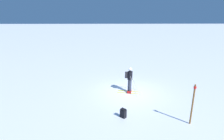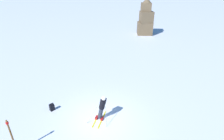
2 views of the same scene
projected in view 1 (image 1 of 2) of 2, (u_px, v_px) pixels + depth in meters
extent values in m
plane|color=white|center=(129.00, 92.00, 12.53)|extent=(300.00, 300.00, 0.00)
cube|color=yellow|center=(129.00, 93.00, 12.30)|extent=(0.45, 1.64, 0.01)
cube|color=yellow|center=(129.00, 91.00, 12.63)|extent=(0.45, 1.64, 0.01)
cube|color=#B21919|center=(129.00, 92.00, 12.28)|extent=(0.20, 0.30, 0.12)
cube|color=#B21919|center=(130.00, 90.00, 12.62)|extent=(0.20, 0.30, 0.12)
cylinder|color=#2D3342|center=(130.00, 85.00, 12.41)|extent=(0.45, 0.34, 0.81)
cylinder|color=black|center=(130.00, 75.00, 12.34)|extent=(0.51, 0.43, 0.66)
sphere|color=tan|center=(130.00, 70.00, 12.30)|extent=(0.30, 0.27, 0.26)
sphere|color=silver|center=(130.00, 69.00, 12.29)|extent=(0.34, 0.31, 0.30)
cube|color=black|center=(126.00, 75.00, 12.38)|extent=(0.39, 0.25, 0.48)
cylinder|color=#B7B7BC|center=(133.00, 86.00, 11.95)|extent=(0.76, 0.38, 1.22)
cylinder|color=#B7B7BC|center=(134.00, 83.00, 12.76)|extent=(0.10, 0.55, 1.13)
cube|color=black|center=(123.00, 114.00, 9.27)|extent=(0.37, 0.37, 0.44)
cube|color=black|center=(123.00, 109.00, 9.20)|extent=(0.33, 0.33, 0.06)
cylinder|color=brown|center=(192.00, 105.00, 8.48)|extent=(0.08, 0.08, 2.11)
cylinder|color=red|center=(195.00, 87.00, 8.22)|extent=(0.13, 0.13, 0.10)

